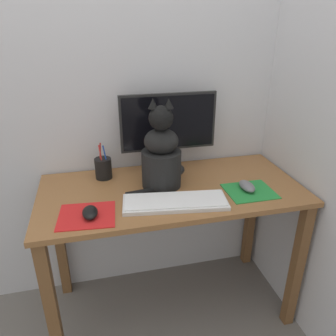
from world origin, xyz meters
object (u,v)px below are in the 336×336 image
at_px(monitor, 168,128).
at_px(keyboard, 175,202).
at_px(computer_mouse_left, 90,212).
at_px(computer_mouse_right, 247,186).
at_px(cat, 161,155).
at_px(pen_cup, 103,168).

bearing_deg(monitor, keyboard, -98.72).
height_order(monitor, computer_mouse_left, monitor).
height_order(keyboard, computer_mouse_right, computer_mouse_right).
relative_size(computer_mouse_right, cat, 0.27).
xyz_separation_m(computer_mouse_left, cat, (0.34, 0.20, 0.14)).
relative_size(monitor, computer_mouse_right, 4.28).
xyz_separation_m(monitor, computer_mouse_left, (-0.41, -0.36, -0.21)).
height_order(computer_mouse_left, pen_cup, pen_cup).
relative_size(computer_mouse_left, computer_mouse_right, 0.90).
distance_m(monitor, keyboard, 0.42).
bearing_deg(keyboard, computer_mouse_left, -169.36).
bearing_deg(pen_cup, keyboard, -49.72).
bearing_deg(monitor, computer_mouse_left, -138.55).
height_order(keyboard, pen_cup, pen_cup).
distance_m(computer_mouse_right, pen_cup, 0.71).
bearing_deg(monitor, pen_cup, -178.17).
bearing_deg(computer_mouse_right, cat, 159.88).
bearing_deg(computer_mouse_left, computer_mouse_right, 5.20).
height_order(computer_mouse_left, computer_mouse_right, same).
relative_size(cat, pen_cup, 2.33).
xyz_separation_m(computer_mouse_right, pen_cup, (-0.64, 0.29, 0.03)).
distance_m(cat, pen_cup, 0.32).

